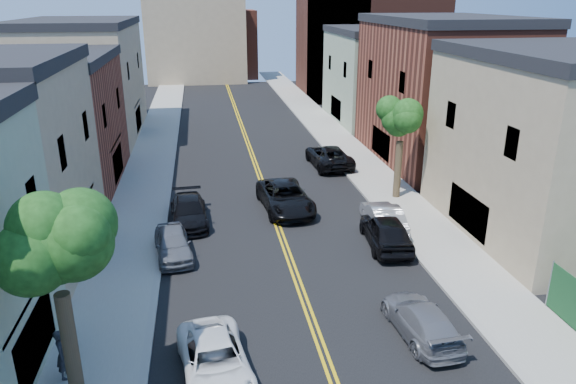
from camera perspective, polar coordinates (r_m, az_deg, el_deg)
name	(u,v)px	position (r m, az deg, el deg)	size (l,w,h in m)	color
sidewalk_left	(149,163)	(41.74, -14.54, 2.99)	(3.20, 100.00, 0.15)	gray
sidewalk_right	(352,154)	(43.15, 6.85, 4.05)	(3.20, 100.00, 0.15)	gray
curb_left	(173,162)	(41.60, -12.14, 3.13)	(0.30, 100.00, 0.15)	gray
curb_right	(331,155)	(42.70, 4.58, 3.96)	(0.30, 100.00, 0.15)	gray
bldg_left_brick	(41,127)	(38.07, -24.75, 6.29)	(9.00, 12.00, 8.00)	brown
bldg_left_tan_far	(82,83)	(51.36, -21.02, 10.79)	(9.00, 16.00, 9.50)	#998466
bldg_right_tan	(557,150)	(30.63, 26.69, 3.98)	(9.00, 12.00, 9.00)	#998466
bldg_right_brick	(441,94)	(42.36, 15.96, 9.97)	(9.00, 14.00, 10.00)	brown
bldg_right_palegrn	(381,78)	(55.32, 9.81, 11.85)	(9.00, 12.00, 8.50)	gray
church	(361,36)	(70.01, 7.78, 16.09)	(16.20, 14.20, 22.60)	#4C2319
backdrop_left	(196,40)	(82.04, -9.75, 15.67)	(14.00, 8.00, 12.00)	#998466
backdrop_center	(223,44)	(86.18, -6.96, 15.33)	(10.00, 8.00, 10.00)	brown
tree_left_mid	(49,211)	(15.36, -24.07, -1.86)	(5.20, 5.20, 9.29)	#36271B
tree_right_far	(403,107)	(32.62, 12.10, 8.83)	(4.40, 4.40, 8.03)	#36271B
white_pickup	(215,361)	(18.54, -7.75, -17.38)	(2.15, 4.66, 1.29)	white
grey_car_left	(173,243)	(26.48, -12.13, -5.37)	(1.64, 4.07, 1.39)	slate
black_car_left	(189,211)	(30.13, -10.48, -2.05)	(1.95, 4.80, 1.39)	black
grey_car_right	(421,320)	(20.93, 13.98, -13.05)	(1.78, 4.39, 1.27)	slate
black_car_right	(386,231)	(27.37, 10.39, -4.09)	(1.94, 4.82, 1.64)	black
silver_car_right	(383,218)	(29.16, 10.08, -2.69)	(1.57, 4.52, 1.49)	#93959A
dark_car_right_far	(329,156)	(39.83, 4.36, 3.84)	(2.60, 5.63, 1.57)	black
black_suv_lane	(285,197)	(31.45, -0.29, -0.56)	(2.63, 5.71, 1.59)	black
pedestrian_left	(63,354)	(19.46, -22.82, -15.59)	(0.63, 0.42, 1.74)	#222329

